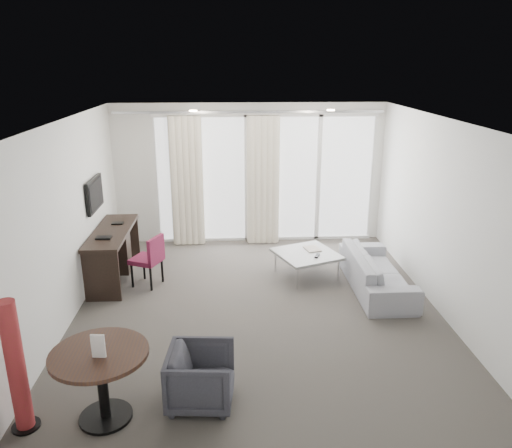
{
  "coord_description": "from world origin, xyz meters",
  "views": [
    {
      "loc": [
        -0.35,
        -6.13,
        3.31
      ],
      "look_at": [
        0.0,
        0.6,
        1.1
      ],
      "focal_mm": 35.0,
      "sensor_mm": 36.0,
      "label": 1
    }
  ],
  "objects_px": {
    "tub_armchair": "(201,377)",
    "coffee_table": "(306,265)",
    "round_table": "(103,386)",
    "desk_chair": "(146,260)",
    "sofa": "(377,271)",
    "red_lamp": "(16,367)",
    "desk": "(114,255)",
    "rattan_chair_a": "(303,202)",
    "rattan_chair_b": "(347,201)"
  },
  "relations": [
    {
      "from": "tub_armchair",
      "to": "coffee_table",
      "type": "bearing_deg",
      "value": -22.12
    },
    {
      "from": "round_table",
      "to": "tub_armchair",
      "type": "relative_size",
      "value": 1.4
    },
    {
      "from": "desk_chair",
      "to": "coffee_table",
      "type": "relative_size",
      "value": 0.9
    },
    {
      "from": "round_table",
      "to": "sofa",
      "type": "relative_size",
      "value": 0.48
    },
    {
      "from": "round_table",
      "to": "red_lamp",
      "type": "xyz_separation_m",
      "value": [
        -0.73,
        -0.09,
        0.29
      ]
    },
    {
      "from": "desk_chair",
      "to": "round_table",
      "type": "xyz_separation_m",
      "value": [
        0.06,
        -3.06,
        -0.04
      ]
    },
    {
      "from": "tub_armchair",
      "to": "sofa",
      "type": "distance_m",
      "value": 3.58
    },
    {
      "from": "round_table",
      "to": "sofa",
      "type": "distance_m",
      "value": 4.4
    },
    {
      "from": "desk_chair",
      "to": "coffee_table",
      "type": "xyz_separation_m",
      "value": [
        2.5,
        0.18,
        -0.2
      ]
    },
    {
      "from": "tub_armchair",
      "to": "desk",
      "type": "bearing_deg",
      "value": 30.45
    },
    {
      "from": "desk_chair",
      "to": "rattan_chair_a",
      "type": "bearing_deg",
      "value": 71.95
    },
    {
      "from": "desk",
      "to": "rattan_chair_a",
      "type": "xyz_separation_m",
      "value": [
        3.44,
        3.0,
        -0.03
      ]
    },
    {
      "from": "desk",
      "to": "rattan_chair_b",
      "type": "distance_m",
      "value": 5.37
    },
    {
      "from": "red_lamp",
      "to": "rattan_chair_b",
      "type": "xyz_separation_m",
      "value": [
        4.54,
        6.46,
        -0.29
      ]
    },
    {
      "from": "red_lamp",
      "to": "sofa",
      "type": "bearing_deg",
      "value": 34.16
    },
    {
      "from": "red_lamp",
      "to": "coffee_table",
      "type": "bearing_deg",
      "value": 46.39
    },
    {
      "from": "tub_armchair",
      "to": "rattan_chair_a",
      "type": "bearing_deg",
      "value": -12.87
    },
    {
      "from": "red_lamp",
      "to": "desk",
      "type": "bearing_deg",
      "value": 88.02
    },
    {
      "from": "red_lamp",
      "to": "rattan_chair_a",
      "type": "distance_m",
      "value": 7.33
    },
    {
      "from": "coffee_table",
      "to": "rattan_chair_a",
      "type": "distance_m",
      "value": 3.11
    },
    {
      "from": "rattan_chair_b",
      "to": "sofa",
      "type": "bearing_deg",
      "value": -82.11
    },
    {
      "from": "sofa",
      "to": "rattan_chair_a",
      "type": "relative_size",
      "value": 2.61
    },
    {
      "from": "round_table",
      "to": "red_lamp",
      "type": "distance_m",
      "value": 0.79
    },
    {
      "from": "round_table",
      "to": "coffee_table",
      "type": "relative_size",
      "value": 1.03
    },
    {
      "from": "red_lamp",
      "to": "rattan_chair_b",
      "type": "distance_m",
      "value": 7.9
    },
    {
      "from": "desk_chair",
      "to": "tub_armchair",
      "type": "height_order",
      "value": "desk_chair"
    },
    {
      "from": "tub_armchair",
      "to": "rattan_chair_a",
      "type": "distance_m",
      "value": 6.42
    },
    {
      "from": "red_lamp",
      "to": "sofa",
      "type": "distance_m",
      "value": 5.05
    },
    {
      "from": "desk",
      "to": "desk_chair",
      "type": "bearing_deg",
      "value": -25.69
    },
    {
      "from": "round_table",
      "to": "tub_armchair",
      "type": "height_order",
      "value": "round_table"
    },
    {
      "from": "red_lamp",
      "to": "tub_armchair",
      "type": "height_order",
      "value": "red_lamp"
    },
    {
      "from": "round_table",
      "to": "red_lamp",
      "type": "bearing_deg",
      "value": -172.98
    },
    {
      "from": "tub_armchair",
      "to": "rattan_chair_b",
      "type": "bearing_deg",
      "value": -20.66
    },
    {
      "from": "desk_chair",
      "to": "sofa",
      "type": "xyz_separation_m",
      "value": [
        3.5,
        -0.32,
        -0.12
      ]
    },
    {
      "from": "desk_chair",
      "to": "coffee_table",
      "type": "bearing_deg",
      "value": 27.63
    },
    {
      "from": "desk",
      "to": "red_lamp",
      "type": "height_order",
      "value": "red_lamp"
    },
    {
      "from": "desk_chair",
      "to": "sofa",
      "type": "bearing_deg",
      "value": 18.23
    },
    {
      "from": "desk_chair",
      "to": "rattan_chair_a",
      "type": "distance_m",
      "value": 4.35
    },
    {
      "from": "red_lamp",
      "to": "desk_chair",
      "type": "bearing_deg",
      "value": 77.95
    },
    {
      "from": "coffee_table",
      "to": "desk",
      "type": "bearing_deg",
      "value": 178.47
    },
    {
      "from": "round_table",
      "to": "red_lamp",
      "type": "height_order",
      "value": "red_lamp"
    },
    {
      "from": "desk",
      "to": "tub_armchair",
      "type": "bearing_deg",
      "value": -63.93
    },
    {
      "from": "round_table",
      "to": "rattan_chair_b",
      "type": "xyz_separation_m",
      "value": [
        3.81,
        6.37,
        0.0
      ]
    },
    {
      "from": "coffee_table",
      "to": "rattan_chair_a",
      "type": "height_order",
      "value": "rattan_chair_a"
    },
    {
      "from": "coffee_table",
      "to": "rattan_chair_b",
      "type": "height_order",
      "value": "rattan_chair_b"
    },
    {
      "from": "coffee_table",
      "to": "sofa",
      "type": "height_order",
      "value": "sofa"
    },
    {
      "from": "desk",
      "to": "rattan_chair_b",
      "type": "height_order",
      "value": "desk"
    },
    {
      "from": "rattan_chair_a",
      "to": "rattan_chair_b",
      "type": "relative_size",
      "value": 0.99
    },
    {
      "from": "desk",
      "to": "desk_chair",
      "type": "distance_m",
      "value": 0.61
    },
    {
      "from": "round_table",
      "to": "rattan_chair_a",
      "type": "relative_size",
      "value": 1.25
    }
  ]
}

